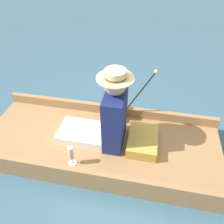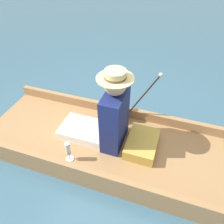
% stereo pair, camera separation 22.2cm
% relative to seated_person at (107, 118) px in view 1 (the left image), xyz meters
% --- Properties ---
extents(ground_plane, '(16.00, 16.00, 0.00)m').
position_rel_seated_person_xyz_m(ground_plane, '(-0.03, 0.08, -0.49)').
color(ground_plane, '#385B70').
extents(punt_boat, '(1.06, 2.71, 0.28)m').
position_rel_seated_person_xyz_m(punt_boat, '(-0.03, 0.08, -0.40)').
color(punt_boat, '#997047').
rests_on(punt_boat, ground_plane).
extents(seat_cushion, '(0.46, 0.32, 0.13)m').
position_rel_seated_person_xyz_m(seat_cushion, '(0.01, -0.40, -0.28)').
color(seat_cushion, '#B7933D').
rests_on(seat_cushion, punt_boat).
extents(seated_person, '(0.41, 0.82, 0.92)m').
position_rel_seated_person_xyz_m(seated_person, '(0.00, 0.00, 0.00)').
color(seated_person, white).
rests_on(seated_person, punt_boat).
extents(teddy_bear, '(0.25, 0.15, 0.36)m').
position_rel_seated_person_xyz_m(teddy_bear, '(0.36, 0.01, -0.17)').
color(teddy_bear, '#846042').
rests_on(teddy_bear, punt_boat).
extents(wine_glass, '(0.09, 0.09, 0.24)m').
position_rel_seated_person_xyz_m(wine_glass, '(-0.39, 0.28, -0.19)').
color(wine_glass, silver).
rests_on(wine_glass, punt_boat).
extents(walking_cane, '(0.04, 0.40, 0.74)m').
position_rel_seated_person_xyz_m(walking_cane, '(0.40, -0.30, 0.09)').
color(walking_cane, '#2D2823').
rests_on(walking_cane, punt_boat).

